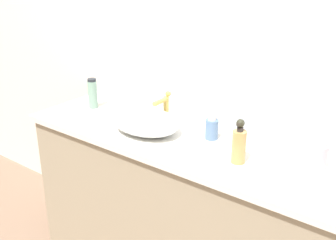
{
  "coord_description": "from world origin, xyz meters",
  "views": [
    {
      "loc": [
        0.91,
        -1.05,
        1.67
      ],
      "look_at": [
        -0.2,
        0.41,
        0.93
      ],
      "focal_mm": 45.06,
      "sensor_mm": 36.0,
      "label": 1
    }
  ],
  "objects_px": {
    "soap_dispenser": "(239,145)",
    "spray_can": "(93,93)",
    "sink_basin": "(146,122)",
    "perfume_bottle": "(212,128)",
    "lotion_bottle": "(319,156)"
  },
  "relations": [
    {
      "from": "soap_dispenser",
      "to": "spray_can",
      "type": "relative_size",
      "value": 1.16
    },
    {
      "from": "sink_basin",
      "to": "perfume_bottle",
      "type": "relative_size",
      "value": 2.91
    },
    {
      "from": "perfume_bottle",
      "to": "spray_can",
      "type": "relative_size",
      "value": 0.72
    },
    {
      "from": "soap_dispenser",
      "to": "perfume_bottle",
      "type": "xyz_separation_m",
      "value": [
        -0.21,
        0.13,
        -0.03
      ]
    },
    {
      "from": "spray_can",
      "to": "soap_dispenser",
      "type": "bearing_deg",
      "value": -5.67
    },
    {
      "from": "sink_basin",
      "to": "perfume_bottle",
      "type": "xyz_separation_m",
      "value": [
        0.29,
        0.12,
        -0.0
      ]
    },
    {
      "from": "perfume_bottle",
      "to": "spray_can",
      "type": "height_order",
      "value": "spray_can"
    },
    {
      "from": "sink_basin",
      "to": "lotion_bottle",
      "type": "height_order",
      "value": "lotion_bottle"
    },
    {
      "from": "sink_basin",
      "to": "lotion_bottle",
      "type": "distance_m",
      "value": 0.8
    },
    {
      "from": "lotion_bottle",
      "to": "perfume_bottle",
      "type": "relative_size",
      "value": 1.04
    },
    {
      "from": "soap_dispenser",
      "to": "spray_can",
      "type": "height_order",
      "value": "soap_dispenser"
    },
    {
      "from": "soap_dispenser",
      "to": "lotion_bottle",
      "type": "bearing_deg",
      "value": 27.51
    },
    {
      "from": "sink_basin",
      "to": "perfume_bottle",
      "type": "distance_m",
      "value": 0.32
    },
    {
      "from": "soap_dispenser",
      "to": "perfume_bottle",
      "type": "bearing_deg",
      "value": 147.59
    },
    {
      "from": "lotion_bottle",
      "to": "spray_can",
      "type": "height_order",
      "value": "spray_can"
    }
  ]
}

